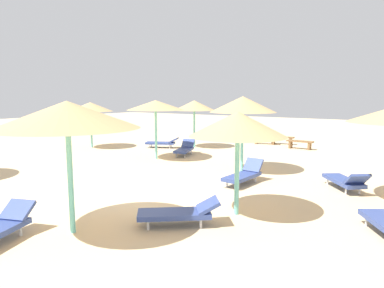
# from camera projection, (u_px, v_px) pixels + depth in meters

# --- Properties ---
(ground_plane) EXTENTS (80.00, 80.00, 0.00)m
(ground_plane) POSITION_uv_depth(u_px,v_px,m) (138.00, 192.00, 10.74)
(ground_plane) COLOR beige
(parasol_0) EXTENTS (3.09, 3.09, 2.92)m
(parasol_0) POSITION_uv_depth(u_px,v_px,m) (67.00, 115.00, 7.21)
(parasol_0) COLOR #6BC6BC
(parasol_0) RESTS_ON ground
(parasol_2) EXTENTS (2.44, 2.44, 2.78)m
(parasol_2) POSITION_uv_depth(u_px,v_px,m) (194.00, 106.00, 19.95)
(parasol_2) COLOR #6BC6BC
(parasol_2) RESTS_ON ground
(parasol_4) EXTENTS (2.64, 2.64, 3.02)m
(parasol_4) POSITION_uv_depth(u_px,v_px,m) (243.00, 105.00, 13.40)
(parasol_4) COLOR #6BC6BC
(parasol_4) RESTS_ON ground
(parasol_5) EXTENTS (2.45, 2.45, 2.64)m
(parasol_5) POSITION_uv_depth(u_px,v_px,m) (238.00, 124.00, 8.42)
(parasol_5) COLOR #6BC6BC
(parasol_5) RESTS_ON ground
(parasol_7) EXTENTS (2.77, 2.77, 2.83)m
(parasol_7) POSITION_uv_depth(u_px,v_px,m) (156.00, 105.00, 16.15)
(parasol_7) COLOR #6BC6BC
(parasol_7) RESTS_ON ground
(parasol_8) EXTENTS (2.58, 2.58, 2.67)m
(parasol_8) POSITION_uv_depth(u_px,v_px,m) (90.00, 107.00, 19.83)
(parasol_8) COLOR #6BC6BC
(parasol_8) RESTS_ON ground
(lounger_2) EXTENTS (1.99, 1.46, 0.62)m
(lounger_2) POSITION_uv_depth(u_px,v_px,m) (163.00, 143.00, 20.03)
(lounger_2) COLOR #33478C
(lounger_2) RESTS_ON ground
(lounger_3) EXTENTS (1.69, 1.86, 0.73)m
(lounger_3) POSITION_uv_depth(u_px,v_px,m) (345.00, 181.00, 10.94)
(lounger_3) COLOR #33478C
(lounger_3) RESTS_ON ground
(lounger_4) EXTENTS (0.74, 1.89, 0.79)m
(lounger_4) POSITION_uv_depth(u_px,v_px,m) (244.00, 174.00, 11.78)
(lounger_4) COLOR #33478C
(lounger_4) RESTS_ON ground
(lounger_5) EXTENTS (1.87, 1.72, 0.63)m
(lounger_5) POSITION_uv_depth(u_px,v_px,m) (180.00, 213.00, 7.95)
(lounger_5) COLOR #33478C
(lounger_5) RESTS_ON ground
(lounger_7) EXTENTS (1.24, 1.99, 0.74)m
(lounger_7) POSITION_uv_depth(u_px,v_px,m) (185.00, 149.00, 17.55)
(lounger_7) COLOR #33478C
(lounger_7) RESTS_ON ground
(bench_0) EXTENTS (1.53, 0.56, 0.49)m
(bench_0) POSITION_uv_depth(u_px,v_px,m) (282.00, 139.00, 21.57)
(bench_0) COLOR brown
(bench_0) RESTS_ON ground
(bench_1) EXTENTS (1.51, 0.42, 0.49)m
(bench_1) POSITION_uv_depth(u_px,v_px,m) (300.00, 143.00, 19.57)
(bench_1) COLOR brown
(bench_1) RESTS_ON ground
(bench_2) EXTENTS (1.55, 0.68, 0.49)m
(bench_2) POSITION_uv_depth(u_px,v_px,m) (265.00, 139.00, 21.57)
(bench_2) COLOR brown
(bench_2) RESTS_ON ground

